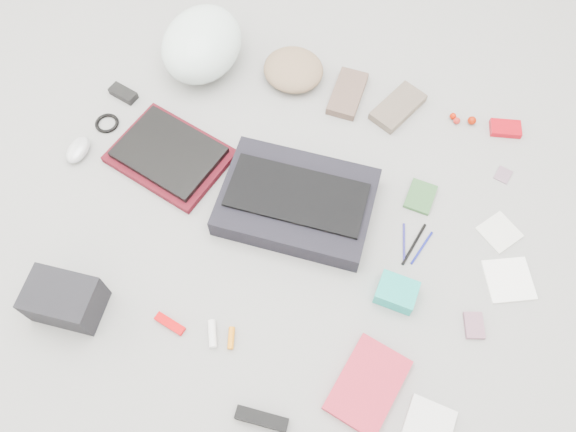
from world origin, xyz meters
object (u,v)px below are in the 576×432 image
(laptop, at_px, (169,152))
(book_red, at_px, (368,385))
(camera_bag, at_px, (65,300))
(bike_helmet, at_px, (202,44))
(messenger_bag, at_px, (297,202))
(accordion_wallet, at_px, (397,292))

(laptop, height_order, book_red, laptop)
(camera_bag, bearing_deg, book_red, -0.96)
(laptop, xyz_separation_m, bike_helmet, (-0.04, 0.42, 0.07))
(camera_bag, distance_m, book_red, 0.89)
(messenger_bag, height_order, accordion_wallet, messenger_bag)
(messenger_bag, xyz_separation_m, camera_bag, (-0.53, -0.52, 0.02))
(laptop, bearing_deg, book_red, -17.28)
(laptop, relative_size, camera_bag, 1.65)
(laptop, distance_m, bike_helmet, 0.43)
(laptop, xyz_separation_m, camera_bag, (-0.07, -0.57, 0.03))
(laptop, bearing_deg, messenger_bag, 9.13)
(messenger_bag, xyz_separation_m, laptop, (-0.46, 0.05, -0.00))
(camera_bag, bearing_deg, accordion_wallet, 15.95)
(bike_helmet, xyz_separation_m, camera_bag, (-0.02, -0.99, -0.04))
(messenger_bag, distance_m, camera_bag, 0.74)
(messenger_bag, distance_m, book_red, 0.59)
(bike_helmet, bearing_deg, accordion_wallet, -34.20)
(book_red, bearing_deg, accordion_wallet, 100.56)
(messenger_bag, bearing_deg, laptop, 171.66)
(camera_bag, relative_size, book_red, 0.82)
(camera_bag, distance_m, accordion_wallet, 0.96)
(camera_bag, xyz_separation_m, book_red, (0.89, 0.05, -0.05))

